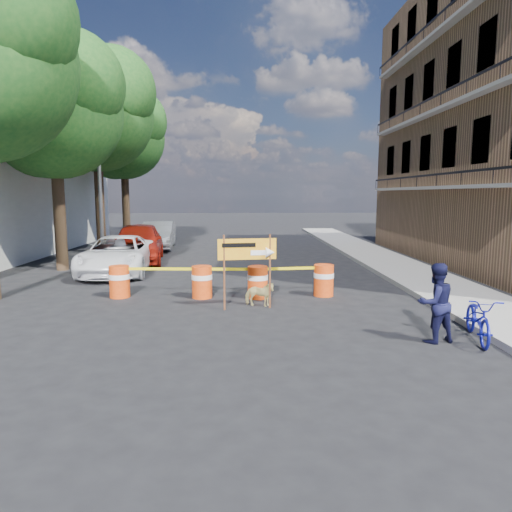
{
  "coord_description": "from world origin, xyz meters",
  "views": [
    {
      "loc": [
        0.11,
        -10.56,
        2.9
      ],
      "look_at": [
        0.48,
        1.19,
        1.3
      ],
      "focal_mm": 32.0,
      "sensor_mm": 36.0,
      "label": 1
    }
  ],
  "objects": [
    {
      "name": "streetlamp",
      "position": [
        -5.93,
        9.5,
        4.38
      ],
      "size": [
        1.25,
        0.18,
        8.0
      ],
      "color": "gray",
      "rests_on": "ground"
    },
    {
      "name": "dog",
      "position": [
        0.56,
        1.01,
        0.32
      ],
      "size": [
        0.82,
        0.49,
        0.65
      ],
      "primitive_type": "imported",
      "rotation": [
        0.0,
        0.0,
        1.38
      ],
      "color": "#CABB73",
      "rests_on": "ground"
    },
    {
      "name": "suv_white",
      "position": [
        -4.44,
        6.16,
        0.69
      ],
      "size": [
        2.52,
        5.05,
        1.37
      ],
      "primitive_type": "imported",
      "rotation": [
        0.0,
        0.0,
        0.05
      ],
      "color": "white",
      "rests_on": "ground"
    },
    {
      "name": "sedan_red",
      "position": [
        -4.33,
        8.97,
        0.85
      ],
      "size": [
        2.67,
        5.21,
        1.7
      ],
      "primitive_type": "imported",
      "rotation": [
        0.0,
        0.0,
        0.14
      ],
      "color": "maroon",
      "rests_on": "ground"
    },
    {
      "name": "bicycle",
      "position": [
        4.8,
        -1.91,
        0.87
      ],
      "size": [
        0.81,
        1.04,
        1.74
      ],
      "primitive_type": "imported",
      "rotation": [
        0.0,
        0.0,
        -0.25
      ],
      "color": "#13179B",
      "rests_on": "ground"
    },
    {
      "name": "barrel_far_right",
      "position": [
        2.45,
        2.2,
        0.47
      ],
      "size": [
        0.58,
        0.58,
        0.9
      ],
      "color": "red",
      "rests_on": "ground"
    },
    {
      "name": "detour_sign",
      "position": [
        0.44,
        0.77,
        1.4
      ],
      "size": [
        1.47,
        0.34,
        1.91
      ],
      "rotation": [
        0.0,
        0.0,
        0.14
      ],
      "color": "#592D19",
      "rests_on": "ground"
    },
    {
      "name": "pedestrian",
      "position": [
        3.9,
        -1.96,
        0.79
      ],
      "size": [
        0.89,
        0.77,
        1.58
      ],
      "primitive_type": "imported",
      "rotation": [
        0.0,
        0.0,
        3.39
      ],
      "color": "black",
      "rests_on": "ground"
    },
    {
      "name": "tree_mid_b",
      "position": [
        -6.73,
        12.0,
        6.71
      ],
      "size": [
        5.67,
        5.4,
        9.62
      ],
      "color": "#332316",
      "rests_on": "ground"
    },
    {
      "name": "tree_far",
      "position": [
        -6.74,
        17.0,
        6.22
      ],
      "size": [
        5.04,
        4.8,
        8.84
      ],
      "color": "#332316",
      "rests_on": "ground"
    },
    {
      "name": "sidewalk_east",
      "position": [
        6.2,
        6.0,
        0.07
      ],
      "size": [
        2.4,
        40.0,
        0.15
      ],
      "primitive_type": "cube",
      "color": "gray",
      "rests_on": "ground"
    },
    {
      "name": "tree_mid_a",
      "position": [
        -6.74,
        7.0,
        6.01
      ],
      "size": [
        5.25,
        5.0,
        8.68
      ],
      "color": "#332316",
      "rests_on": "ground"
    },
    {
      "name": "barrel_mid_left",
      "position": [
        -1.01,
        2.06,
        0.47
      ],
      "size": [
        0.58,
        0.58,
        0.9
      ],
      "color": "red",
      "rests_on": "ground"
    },
    {
      "name": "ground",
      "position": [
        0.0,
        0.0,
        0.0
      ],
      "size": [
        120.0,
        120.0,
        0.0
      ],
      "primitive_type": "plane",
      "color": "black",
      "rests_on": "ground"
    },
    {
      "name": "sedan_silver",
      "position": [
        -4.33,
        13.68,
        0.73
      ],
      "size": [
        1.88,
        4.53,
        1.46
      ],
      "primitive_type": "imported",
      "rotation": [
        0.0,
        0.0,
        0.08
      ],
      "color": "#A2A4A9",
      "rests_on": "ground"
    },
    {
      "name": "barrel_far_left",
      "position": [
        -3.35,
        2.2,
        0.47
      ],
      "size": [
        0.58,
        0.58,
        0.9
      ],
      "color": "red",
      "rests_on": "ground"
    },
    {
      "name": "barrel_mid_right",
      "position": [
        0.55,
        1.98,
        0.47
      ],
      "size": [
        0.58,
        0.58,
        0.9
      ],
      "color": "red",
      "rests_on": "ground"
    }
  ]
}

